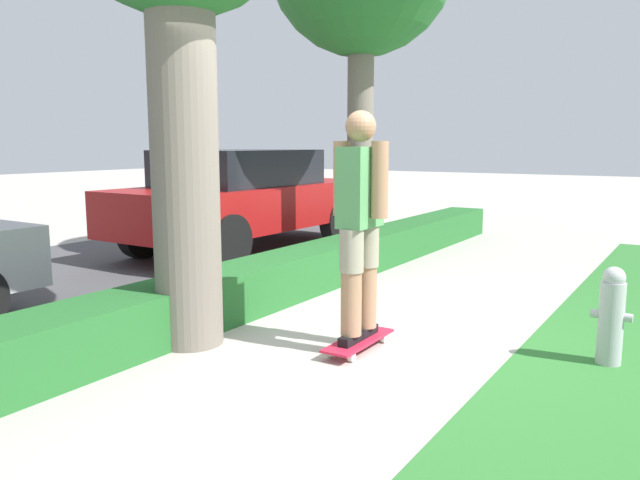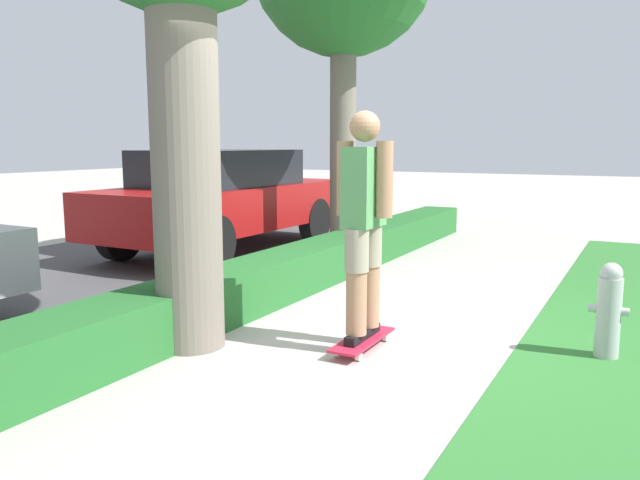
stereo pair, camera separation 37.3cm
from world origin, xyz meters
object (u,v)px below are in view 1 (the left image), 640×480
object	(u,v)px
skater_person	(360,220)
parked_car_middle	(244,197)
fire_hydrant	(611,316)
skateboard	(359,341)

from	to	relation	value
skater_person	parked_car_middle	bearing A→B (deg)	49.45
skater_person	parked_car_middle	xyz separation A→B (m)	(3.24, 3.79, -0.23)
parked_car_middle	fire_hydrant	bearing A→B (deg)	-113.71
parked_car_middle	fire_hydrant	size ratio (longest dim) A/B	5.98
fire_hydrant	skater_person	bearing A→B (deg)	111.83
skateboard	parked_car_middle	distance (m)	5.04
skater_person	fire_hydrant	xyz separation A→B (m)	(0.70, -1.74, -0.67)
parked_car_middle	skateboard	bearing A→B (deg)	-129.51
skateboard	skater_person	world-z (taller)	skater_person
skater_person	parked_car_middle	distance (m)	4.99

